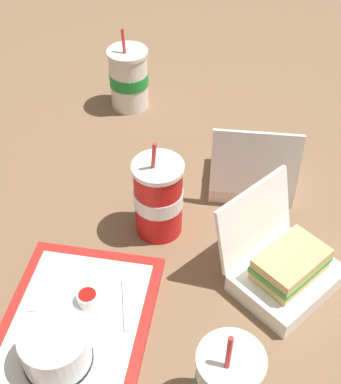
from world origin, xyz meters
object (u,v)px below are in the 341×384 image
at_px(soda_cup_back, 158,198).
at_px(soda_cup_right, 228,383).
at_px(cake_container, 56,349).
at_px(clamshell_hotdog_right, 252,171).
at_px(food_tray, 73,332).
at_px(ketchup_cup, 88,298).
at_px(plastic_fork, 127,304).
at_px(clamshell_sandwich_front, 284,268).
at_px(soda_cup_left, 129,78).

bearing_deg(soda_cup_back, soda_cup_right, 11.68).
distance_m(cake_container, soda_cup_right, 0.28).
bearing_deg(clamshell_hotdog_right, cake_container, -43.99).
xyz_separation_m(food_tray, ketchup_cup, (-0.06, 0.03, 0.02)).
relative_size(clamshell_hotdog_right, soda_cup_right, 1.00).
bearing_deg(soda_cup_back, plastic_fork, -19.60).
bearing_deg(ketchup_cup, soda_cup_right, 47.30).
bearing_deg(food_tray, ketchup_cup, 155.04).
relative_size(ketchup_cup, soda_cup_back, 0.17).
relative_size(clamshell_hotdog_right, clamshell_sandwich_front, 0.80).
distance_m(cake_container, soda_cup_left, 0.77).
bearing_deg(clamshell_hotdog_right, food_tray, -46.69).
relative_size(soda_cup_left, soda_cup_back, 0.95).
xyz_separation_m(plastic_fork, soda_cup_left, (-0.65, 0.02, 0.07)).
distance_m(soda_cup_right, soda_cup_back, 0.40).
xyz_separation_m(clamshell_sandwich_front, soda_cup_left, (-0.62, -0.27, 0.04)).
bearing_deg(ketchup_cup, clamshell_sandwich_front, 94.24).
distance_m(soda_cup_left, soda_cup_right, 0.86).
distance_m(clamshell_hotdog_right, soda_cup_right, 0.52).
bearing_deg(soda_cup_back, clamshell_sandwich_front, 54.54).
xyz_separation_m(soda_cup_left, soda_cup_right, (0.85, 0.13, -0.01)).
bearing_deg(ketchup_cup, cake_container, -22.16).
bearing_deg(soda_cup_back, clamshell_hotdog_right, 118.44).
relative_size(ketchup_cup, clamshell_hotdog_right, 0.19).
xyz_separation_m(cake_container, plastic_fork, (-0.10, 0.11, -0.03)).
bearing_deg(soda_cup_right, clamshell_hotdog_right, 165.17).
xyz_separation_m(cake_container, soda_cup_left, (-0.75, 0.13, 0.03)).
xyz_separation_m(ketchup_cup, clamshell_sandwich_front, (-0.03, 0.36, 0.02)).
relative_size(plastic_fork, soda_cup_right, 0.53).
height_order(food_tray, plastic_fork, plastic_fork).
bearing_deg(ketchup_cup, soda_cup_back, 143.17).
xyz_separation_m(food_tray, soda_cup_right, (0.15, 0.25, 0.07)).
xyz_separation_m(clamshell_hotdog_right, soda_cup_back, (0.12, -0.21, 0.05)).
height_order(cake_container, ketchup_cup, cake_container).
bearing_deg(cake_container, plastic_fork, 131.02).
relative_size(food_tray, cake_container, 3.65).
bearing_deg(ketchup_cup, food_tray, -24.96).
relative_size(food_tray, soda_cup_left, 1.90).
height_order(plastic_fork, clamshell_sandwich_front, clamshell_sandwich_front).
bearing_deg(cake_container, clamshell_sandwich_front, 108.67).
relative_size(ketchup_cup, soda_cup_right, 0.19).
relative_size(cake_container, soda_cup_left, 0.52).
bearing_deg(clamshell_sandwich_front, ketchup_cup, -85.76).
bearing_deg(ketchup_cup, soda_cup_left, 172.15).
distance_m(soda_cup_left, soda_cup_back, 0.46).
bearing_deg(food_tray, clamshell_hotdog_right, 133.31).
relative_size(clamshell_sandwich_front, soda_cup_back, 1.11).
distance_m(food_tray, soda_cup_back, 0.30).
bearing_deg(soda_cup_right, cake_container, -109.12).
distance_m(food_tray, ketchup_cup, 0.06).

